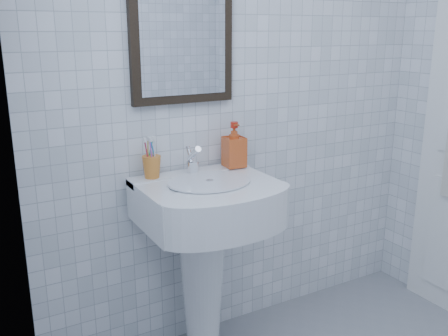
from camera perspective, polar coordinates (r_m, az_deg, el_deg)
wall_back at (r=2.53m, az=2.35°, el=8.26°), size 2.20×0.02×2.50m
wall_left at (r=1.01m, az=-15.10°, el=-3.53°), size 0.02×2.40×2.50m
washbasin at (r=2.35m, az=-2.28°, el=-8.20°), size 0.60×0.44×0.93m
faucet at (r=2.33m, az=-3.61°, el=0.72°), size 0.06×0.12×0.14m
toothbrush_cup at (r=2.28m, az=-8.26°, el=0.13°), size 0.09×0.09×0.10m
soap_dispenser at (r=2.43m, az=1.17°, el=2.67°), size 0.11×0.11×0.22m
wall_mirror at (r=2.33m, az=-4.79°, el=15.00°), size 0.50×0.04×0.62m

